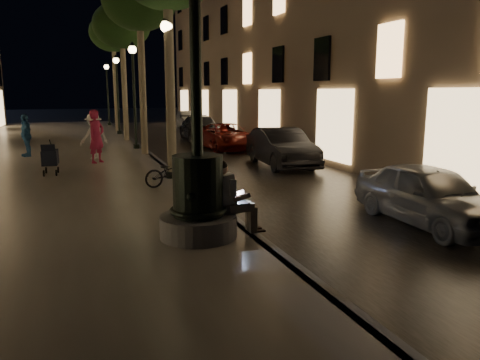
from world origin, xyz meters
name	(u,v)px	position (x,y,z in m)	size (l,w,h in m)	color
ground	(146,155)	(0.00, 15.00, 0.00)	(120.00, 120.00, 0.00)	black
cobble_lane	(211,152)	(3.00, 15.00, 0.01)	(6.00, 45.00, 0.02)	black
promenade	(50,157)	(-4.00, 15.00, 0.10)	(8.00, 45.00, 0.20)	#66615A
curb_strip	(146,153)	(0.00, 15.00, 0.10)	(0.25, 45.00, 0.20)	#59595B
building_right	(317,4)	(10.00, 18.00, 7.50)	(8.00, 36.00, 15.00)	#745F48
fountain_lamppost	(198,182)	(-1.00, 2.00, 1.21)	(1.40, 1.40, 5.21)	#59595B
seated_man_laptop	(230,195)	(-0.39, 2.00, 0.93)	(1.01, 0.34, 1.38)	gray
tree_second	(139,2)	(-0.20, 14.00, 6.33)	(3.00, 3.00, 7.40)	#6B604C
tree_third	(122,26)	(-0.30, 20.00, 6.14)	(3.00, 3.00, 7.20)	#6B604C
tree_far	(113,34)	(-0.22, 26.00, 6.43)	(3.00, 3.00, 7.50)	#6B604C
lamp_curb_a	(168,77)	(-0.30, 8.00, 3.24)	(0.36, 0.36, 4.81)	black
lamp_curb_b	(134,82)	(-0.30, 16.00, 3.24)	(0.36, 0.36, 4.81)	black
lamp_curb_c	(117,84)	(-0.30, 24.00, 3.24)	(0.36, 0.36, 4.81)	black
lamp_curb_d	(107,86)	(-0.30, 32.00, 3.24)	(0.36, 0.36, 4.81)	black
stroller	(50,158)	(-3.77, 9.84, 0.75)	(0.50, 1.09, 1.10)	black
car_front	(429,195)	(4.00, 1.78, 0.65)	(1.54, 3.84, 1.31)	#979B9E
car_second	(281,148)	(4.34, 10.02, 0.72)	(1.53, 4.39, 1.45)	black
car_third	(226,137)	(4.00, 15.67, 0.64)	(2.12, 4.61, 1.28)	maroon
car_rear	(201,128)	(4.00, 20.48, 0.70)	(1.95, 4.80, 1.39)	#2F2F34
car_fifth	(190,120)	(5.20, 28.07, 0.69)	(1.45, 4.17, 1.37)	gray
pedestrian_red	(96,136)	(-2.23, 12.01, 1.18)	(0.71, 0.47, 1.96)	#B2234C
pedestrian_white	(94,136)	(-2.27, 13.17, 1.09)	(1.15, 0.66, 1.78)	silver
pedestrian_blue	(26,135)	(-4.84, 14.77, 1.06)	(1.01, 0.42, 1.72)	#255588
bicycle	(171,172)	(-0.54, 6.75, 0.60)	(0.53, 1.52, 0.80)	black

